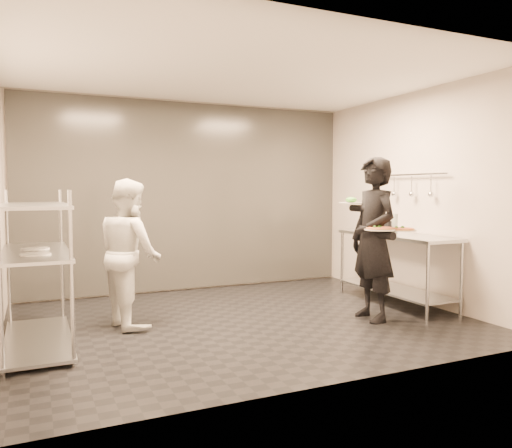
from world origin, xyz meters
name	(u,v)px	position (x,y,z in m)	size (l,w,h in m)	color
room_shell	(209,197)	(0.00, 1.18, 1.40)	(5.00, 4.00, 2.80)	black
pass_rack	(36,266)	(-2.15, 0.00, 0.77)	(0.60, 1.60, 1.50)	#ADB0B4
prep_counter	(396,256)	(2.18, 0.00, 0.63)	(0.60, 1.80, 0.92)	#ADB0B4
utensil_rail	(412,186)	(2.43, 0.00, 1.55)	(0.07, 1.20, 0.31)	#ADB0B4
waiter	(373,239)	(1.39, -0.55, 0.94)	(0.68, 0.45, 1.87)	black
chef	(130,252)	(-1.20, 0.35, 0.81)	(0.79, 0.61, 1.62)	white
pizza_plate_near	(380,229)	(1.31, -0.76, 1.07)	(0.33, 0.33, 0.05)	silver
pizza_plate_far	(402,229)	(1.59, -0.79, 1.06)	(0.32, 0.32, 0.05)	silver
salad_plate	(351,201)	(1.27, -0.28, 1.36)	(0.28, 0.28, 0.07)	silver
pos_monitor	(386,227)	(2.06, 0.07, 1.01)	(0.05, 0.25, 0.18)	black
bottle_green	(395,224)	(2.16, 0.01, 1.05)	(0.08, 0.08, 0.27)	gray
bottle_clear	(368,223)	(2.24, 0.70, 1.02)	(0.06, 0.06, 0.19)	gray
bottle_dark	(364,222)	(2.25, 0.80, 1.02)	(0.06, 0.06, 0.20)	black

